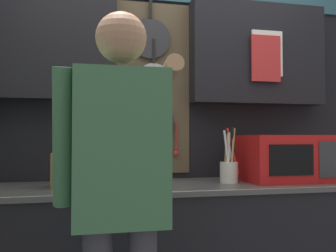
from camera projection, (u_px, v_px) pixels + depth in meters
The scene contains 5 objects.
back_wall_unit at pixel (173, 92), 2.61m from camera, with size 2.85×0.23×2.52m.
microwave at pixel (284, 158), 2.43m from camera, with size 0.53×0.37×0.30m.
knife_block at pixel (61, 170), 2.12m from camera, with size 0.11×0.15×0.27m.
utensil_crock at pixel (229, 169), 2.35m from camera, with size 0.12×0.11×0.35m.
person at pixel (120, 180), 1.53m from camera, with size 0.54×0.67×1.72m.
Camera 1 is at (-0.59, -2.23, 1.20)m, focal length 40.00 mm.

